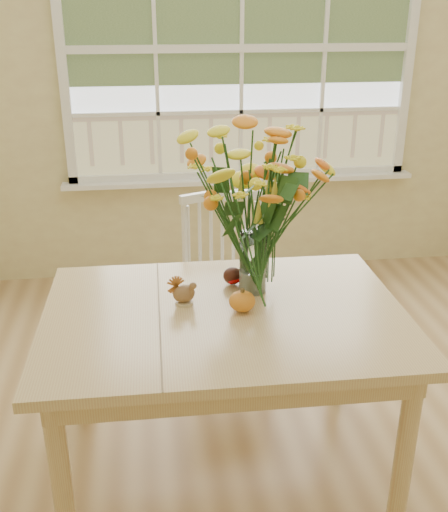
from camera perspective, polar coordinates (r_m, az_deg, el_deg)
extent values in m
cube|color=#A68050|center=(2.62, 9.68, -21.35)|extent=(4.00, 4.50, 0.01)
cube|color=#CFBD84|center=(4.10, 1.58, 16.42)|extent=(4.00, 0.02, 2.70)
cube|color=silver|center=(4.07, 1.64, 19.20)|extent=(2.20, 0.00, 1.60)
cube|color=white|center=(4.16, 1.63, 7.25)|extent=(2.42, 0.12, 0.03)
cube|color=tan|center=(2.29, 0.07, -5.74)|extent=(1.39, 1.00, 0.04)
cube|color=tan|center=(2.32, 0.07, -7.26)|extent=(1.26, 0.88, 0.10)
cylinder|color=tan|center=(2.19, -15.22, -19.97)|extent=(0.07, 0.07, 0.69)
cylinder|color=tan|center=(2.83, -13.16, -8.97)|extent=(0.07, 0.07, 0.69)
cylinder|color=tan|center=(2.32, 16.84, -17.41)|extent=(0.07, 0.07, 0.69)
cylinder|color=tan|center=(2.93, 10.86, -7.58)|extent=(0.07, 0.07, 0.69)
cube|color=white|center=(3.02, 0.52, -4.07)|extent=(0.46, 0.44, 0.05)
cube|color=white|center=(3.07, -0.16, 1.37)|extent=(0.43, 0.08, 0.49)
cylinder|color=white|center=(2.98, -1.97, -9.66)|extent=(0.04, 0.04, 0.42)
cylinder|color=white|center=(3.24, -3.00, -6.75)|extent=(0.04, 0.04, 0.42)
cylinder|color=white|center=(3.04, 4.26, -8.91)|extent=(0.04, 0.04, 0.42)
cylinder|color=white|center=(3.30, 2.72, -6.14)|extent=(0.04, 0.04, 0.42)
cylinder|color=white|center=(2.39, 2.78, -0.58)|extent=(0.11, 0.11, 0.25)
ellipsoid|color=#CC6618|center=(2.26, 1.74, -4.41)|extent=(0.10, 0.10, 0.08)
cylinder|color=#CCB78C|center=(2.34, -3.81, -4.44)|extent=(0.07, 0.07, 0.01)
ellipsoid|color=brown|center=(2.32, -3.84, -3.59)|extent=(0.10, 0.08, 0.07)
ellipsoid|color=#38160F|center=(2.48, 0.82, -1.97)|extent=(0.08, 0.08, 0.07)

